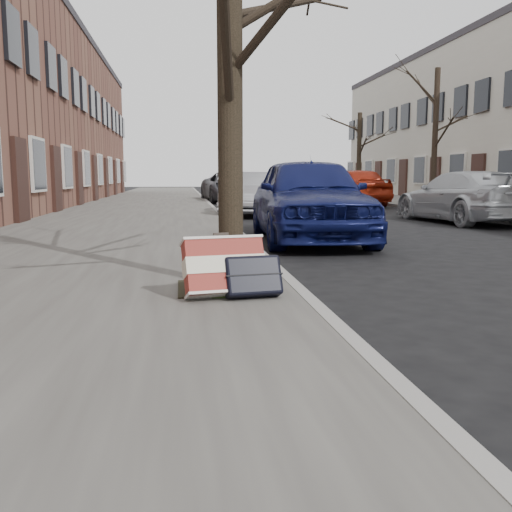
{
  "coord_description": "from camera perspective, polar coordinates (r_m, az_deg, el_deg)",
  "views": [
    {
      "loc": [
        -2.38,
        -4.25,
        1.21
      ],
      "look_at": [
        -1.72,
        0.8,
        0.49
      ],
      "focal_mm": 40.0,
      "sensor_mm": 36.0,
      "label": 1
    }
  ],
  "objects": [
    {
      "name": "suitcase_navy",
      "position": [
        5.1,
        -0.34,
        -2.0
      ],
      "size": [
        0.55,
        0.37,
        0.4
      ],
      "primitive_type": "cube",
      "rotation": [
        -0.42,
        0.0,
        0.15
      ],
      "color": "black",
      "rests_on": "near_sidewalk"
    },
    {
      "name": "suitcase_red",
      "position": [
        5.12,
        -3.19,
        -1.11
      ],
      "size": [
        0.77,
        0.51,
        0.55
      ],
      "primitive_type": "cube",
      "rotation": [
        -0.42,
        0.0,
        0.18
      ],
      "color": "maroon",
      "rests_on": "near_sidewalk"
    },
    {
      "name": "dirt_patch",
      "position": [
        5.56,
        -3.42,
        -3.18
      ],
      "size": [
        0.85,
        0.85,
        0.02
      ],
      "primitive_type": "cube",
      "color": "black",
      "rests_on": "near_sidewalk"
    },
    {
      "name": "far_sidewalk",
      "position": [
        21.8,
        20.42,
        4.51
      ],
      "size": [
        4.0,
        70.0,
        0.12
      ],
      "primitive_type": "cube",
      "color": "#66635D",
      "rests_on": "ground"
    },
    {
      "name": "car_far_back",
      "position": [
        23.58,
        9.62,
        6.85
      ],
      "size": [
        2.2,
        4.65,
        1.54
      ],
      "primitive_type": "imported",
      "rotation": [
        0.0,
        0.0,
        3.23
      ],
      "color": "#9A220E",
      "rests_on": "ground"
    },
    {
      "name": "ground",
      "position": [
        5.02,
        21.28,
        -6.47
      ],
      "size": [
        120.0,
        120.0,
        0.0
      ],
      "primitive_type": "plane",
      "color": "black",
      "rests_on": "ground"
    },
    {
      "name": "car_near_mid",
      "position": [
        17.65,
        0.06,
        6.27
      ],
      "size": [
        2.68,
        4.27,
        1.33
      ],
      "primitive_type": "imported",
      "rotation": [
        0.0,
        0.0,
        -0.34
      ],
      "color": "#AAADB3",
      "rests_on": "ground"
    },
    {
      "name": "car_near_front",
      "position": [
        10.66,
        5.29,
        5.78
      ],
      "size": [
        2.09,
        4.75,
        1.59
      ],
      "primitive_type": "imported",
      "rotation": [
        0.0,
        0.0,
        -0.05
      ],
      "color": "#0F154C",
      "rests_on": "ground"
    },
    {
      "name": "tree_far_c",
      "position": [
        31.69,
        10.26,
        9.95
      ],
      "size": [
        0.24,
        0.24,
        4.43
      ],
      "primitive_type": "cylinder",
      "color": "black",
      "rests_on": "far_sidewalk"
    },
    {
      "name": "near_sidewalk",
      "position": [
        19.32,
        -11.43,
        4.47
      ],
      "size": [
        5.0,
        70.0,
        0.12
      ],
      "primitive_type": "cube",
      "color": "slate",
      "rests_on": "ground"
    },
    {
      "name": "car_near_back",
      "position": [
        26.26,
        -2.48,
        6.91
      ],
      "size": [
        2.71,
        5.19,
        1.4
      ],
      "primitive_type": "imported",
      "rotation": [
        0.0,
        0.0,
        0.08
      ],
      "color": "#38383D",
      "rests_on": "ground"
    },
    {
      "name": "car_far_front",
      "position": [
        15.71,
        19.94,
        5.56
      ],
      "size": [
        2.24,
        4.7,
        1.32
      ],
      "primitive_type": "imported",
      "rotation": [
        0.0,
        0.0,
        3.23
      ],
      "color": "#B3B6BB",
      "rests_on": "ground"
    },
    {
      "name": "street_tree",
      "position": [
        5.78,
        -2.65,
        21.79
      ],
      "size": [
        0.24,
        0.24,
        4.93
      ],
      "primitive_type": "cylinder",
      "color": "black",
      "rests_on": "near_sidewalk"
    },
    {
      "name": "tree_far_b",
      "position": [
        23.02,
        17.46,
        11.28
      ],
      "size": [
        0.21,
        0.21,
        5.07
      ],
      "primitive_type": "cylinder",
      "color": "black",
      "rests_on": "far_sidewalk"
    }
  ]
}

